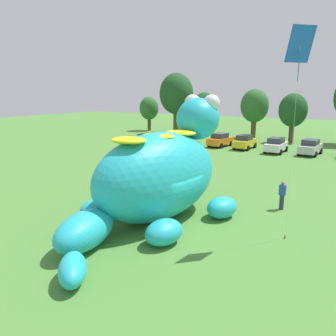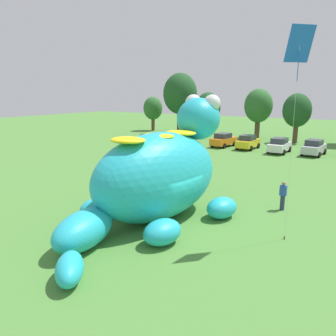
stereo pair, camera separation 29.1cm
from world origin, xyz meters
TOP-DOWN VIEW (x-y plane):
  - ground_plane at (0.00, 0.00)m, footprint 160.00×160.00m
  - giant_inflatable_creature at (-1.28, 0.26)m, footprint 7.37×13.15m
  - car_orange at (-8.21, 25.38)m, footprint 2.31×4.28m
  - car_yellow at (-4.97, 25.24)m, footprint 2.01×4.14m
  - car_white at (-1.05, 24.54)m, footprint 2.01×4.14m
  - car_silver at (2.51, 25.04)m, footprint 2.18×4.22m
  - tree_far_left at (-26.43, 36.13)m, footprint 3.39×3.39m
  - tree_left at (-20.15, 34.95)m, footprint 5.55×5.55m
  - tree_mid_left at (-14.30, 33.37)m, footprint 3.81×3.81m
  - tree_centre_left at (-7.22, 35.68)m, footprint 4.10×4.10m
  - tree_centre at (-1.33, 33.67)m, footprint 3.74×3.74m
  - spectator_near_inflatable at (4.10, 5.17)m, footprint 0.38×0.26m
  - spectator_mid_field at (-10.30, 10.99)m, footprint 0.38×0.26m
  - tethered_flying_kite at (5.23, 1.09)m, footprint 1.13×1.13m

SIDE VIEW (x-z plane):
  - ground_plane at x=0.00m, z-range 0.00..0.00m
  - spectator_near_inflatable at x=4.10m, z-range 0.00..1.71m
  - spectator_mid_field at x=-10.30m, z-range 0.00..1.71m
  - car_orange at x=-8.21m, z-range 0.00..1.72m
  - car_yellow at x=-4.97m, z-range 0.00..1.72m
  - car_white at x=-1.05m, z-range 0.00..1.72m
  - car_silver at x=2.51m, z-range 0.00..1.72m
  - giant_inflatable_creature at x=-1.28m, z-range -0.88..5.70m
  - tree_far_left at x=-26.43m, z-range 0.93..6.94m
  - tree_centre at x=-1.33m, z-range 1.02..7.65m
  - tree_mid_left at x=-14.30m, z-range 1.04..7.80m
  - tree_centre_left at x=-7.22m, z-range 1.12..8.39m
  - tree_left at x=-20.15m, z-range 1.52..11.37m
  - tethered_flying_kite at x=5.23m, z-range 3.80..13.16m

